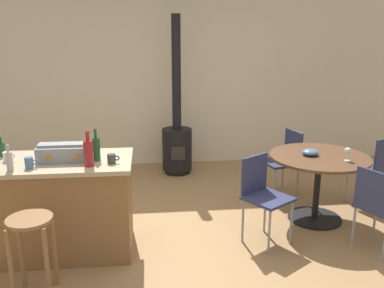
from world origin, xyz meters
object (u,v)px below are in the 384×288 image
object	(u,v)px
toolbox	(64,152)
bottle_2	(2,149)
bottle_1	(89,153)
wine_glass	(348,151)
cup_1	(112,159)
bottle_0	(9,161)
serving_bowl	(310,152)
cup_2	(7,157)
folding_chair_far	(375,165)
wooden_stool	(31,239)
folding_chair_right	(263,192)
folding_chair_left	(285,158)
dining_table	(318,171)
bottle_3	(96,148)
kitchen_island	(61,206)
cup_0	(29,163)
wood_stove	(177,137)
folding_chair_near	(379,204)

from	to	relation	value
toolbox	bottle_2	xyz separation A→B (m)	(-0.62, 0.21, -0.01)
bottle_1	wine_glass	bearing A→B (deg)	8.93
bottle_2	cup_1	size ratio (longest dim) A/B	1.68
bottle_0	serving_bowl	size ratio (longest dim) A/B	1.29
cup_2	serving_bowl	distance (m)	3.08
folding_chair_far	bottle_0	bearing A→B (deg)	-165.93
cup_1	toolbox	bearing A→B (deg)	163.76
wooden_stool	folding_chair_far	xyz separation A→B (m)	(3.62, 1.42, 0.02)
folding_chair_right	serving_bowl	size ratio (longest dim) A/B	4.89
folding_chair_left	cup_1	size ratio (longest dim) A/B	7.64
wooden_stool	bottle_0	world-z (taller)	bottle_0
dining_table	bottle_3	xyz separation A→B (m)	(-2.34, -0.45, 0.46)
kitchen_island	bottle_0	distance (m)	0.69
toolbox	cup_0	distance (m)	0.33
bottle_1	wood_stove	bearing A→B (deg)	68.38
folding_chair_left	wine_glass	world-z (taller)	wine_glass
toolbox	bottle_2	size ratio (longest dim) A/B	2.52
wooden_stool	bottle_0	distance (m)	0.72
bottle_3	cup_1	size ratio (longest dim) A/B	2.71
cup_0	bottle_0	bearing A→B (deg)	-159.21
wood_stove	wine_glass	world-z (taller)	wood_stove
folding_chair_far	folding_chair_left	world-z (taller)	folding_chair_far
folding_chair_far	wood_stove	size ratio (longest dim) A/B	0.38
folding_chair_left	wood_stove	size ratio (longest dim) A/B	0.37
cup_1	folding_chair_left	bearing A→B (deg)	32.39
folding_chair_near	bottle_1	xyz separation A→B (m)	(-2.67, 0.14, 0.55)
wooden_stool	folding_chair_far	bearing A→B (deg)	21.38
toolbox	bottle_0	xyz separation A→B (m)	(-0.41, -0.25, 0.01)
folding_chair_right	wood_stove	distance (m)	2.30
wine_glass	cup_0	bearing A→B (deg)	-172.34
kitchen_island	cup_1	world-z (taller)	cup_1
folding_chair_right	bottle_0	distance (m)	2.36
wooden_stool	folding_chair_right	xyz separation A→B (m)	(2.05, 0.71, 0.02)
folding_chair_right	cup_0	size ratio (longest dim) A/B	8.17
bottle_1	cup_2	world-z (taller)	bottle_1
kitchen_island	wood_stove	bearing A→B (deg)	60.02
wooden_stool	bottle_3	size ratio (longest dim) A/B	2.28
cup_1	wine_glass	xyz separation A→B (m)	(2.41, 0.35, -0.10)
kitchen_island	folding_chair_left	distance (m)	2.83
dining_table	cup_1	world-z (taller)	cup_1
bottle_0	bottle_1	bearing A→B (deg)	5.62
bottle_1	folding_chair_near	bearing A→B (deg)	-3.02
bottle_3	cup_2	world-z (taller)	bottle_3
bottle_0	bottle_3	size ratio (longest dim) A/B	0.77
dining_table	wood_stove	xyz separation A→B (m)	(-1.44, 1.77, -0.03)
folding_chair_right	bottle_3	size ratio (longest dim) A/B	2.93
folding_chair_right	bottle_3	distance (m)	1.68
wooden_stool	toolbox	distance (m)	0.87
dining_table	serving_bowl	xyz separation A→B (m)	(-0.10, 0.03, 0.21)
wood_stove	wooden_stool	bearing A→B (deg)	-115.01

